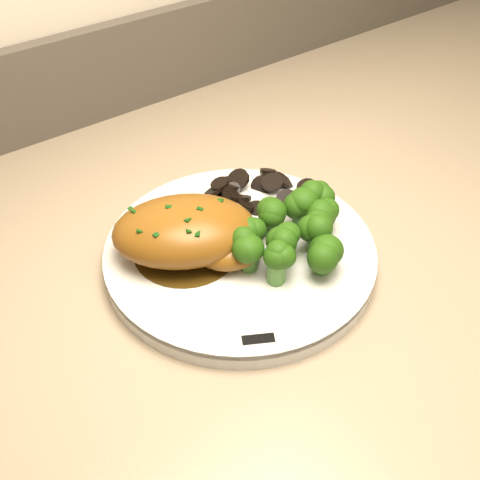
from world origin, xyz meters
TOP-DOWN VIEW (x-y plane):
  - counter at (-0.13, 1.67)m, footprint 2.01×0.66m
  - plate at (-0.37, 1.65)m, footprint 0.30×0.30m
  - rim_accent_0 at (-0.25, 1.66)m, footprint 0.01×0.03m
  - rim_accent_1 at (-0.42, 1.75)m, footprint 0.03×0.02m
  - rim_accent_2 at (-0.42, 1.55)m, footprint 0.03×0.02m
  - gravy_pool at (-0.41, 1.68)m, footprint 0.10×0.10m
  - chicken_breast at (-0.41, 1.68)m, footprint 0.16×0.15m
  - mushroom_pile at (-0.30, 1.70)m, footprint 0.10×0.07m
  - broccoli_florets at (-0.33, 1.62)m, footprint 0.13×0.10m

SIDE VIEW (x-z plane):
  - counter at x=-0.13m, z-range -0.06..0.93m
  - plate at x=-0.37m, z-range 0.87..0.89m
  - rim_accent_0 at x=-0.25m, z-range 0.89..0.89m
  - rim_accent_1 at x=-0.42m, z-range 0.89..0.89m
  - rim_accent_2 at x=-0.42m, z-range 0.89..0.89m
  - gravy_pool at x=-0.41m, z-range 0.89..0.89m
  - mushroom_pile at x=-0.30m, z-range 0.88..0.90m
  - broccoli_florets at x=-0.33m, z-range 0.89..0.93m
  - chicken_breast at x=-0.41m, z-range 0.88..0.94m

